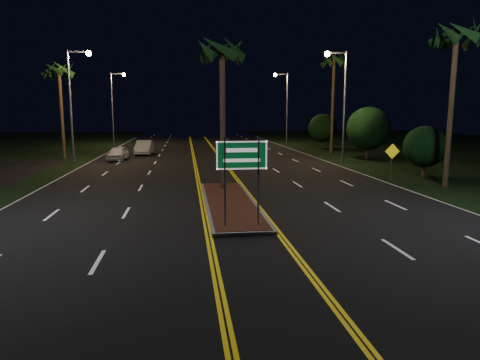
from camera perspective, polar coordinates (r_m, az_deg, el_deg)
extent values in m
plane|color=black|center=(12.90, 1.88, -9.97)|extent=(120.00, 120.00, 0.00)
cube|color=gray|center=(19.57, -1.38, -3.10)|extent=(2.25, 10.25, 0.15)
cube|color=#592819|center=(19.56, -1.38, -2.85)|extent=(2.00, 10.00, 0.02)
cylinder|color=gray|center=(15.10, -2.03, -0.29)|extent=(0.08, 0.08, 3.20)
cylinder|color=gray|center=(15.25, 2.47, -0.20)|extent=(0.08, 0.08, 3.20)
cube|color=#07471E|center=(15.04, 0.23, 3.33)|extent=(1.80, 0.04, 1.00)
cube|color=white|center=(15.01, 0.25, 3.32)|extent=(1.80, 0.01, 1.00)
cylinder|color=gray|center=(37.15, -21.64, 8.93)|extent=(0.18, 0.18, 9.00)
cube|color=gray|center=(37.25, -20.81, 15.70)|extent=(1.60, 0.12, 0.12)
sphere|color=#FFC272|center=(37.07, -19.55, 15.64)|extent=(0.44, 0.44, 0.44)
cylinder|color=gray|center=(56.76, -16.66, 9.04)|extent=(0.18, 0.18, 9.00)
cube|color=gray|center=(56.82, -16.04, 13.46)|extent=(1.60, 0.12, 0.12)
sphere|color=#FFC272|center=(56.70, -15.22, 13.40)|extent=(0.44, 0.44, 0.44)
cylinder|color=gray|center=(36.41, 13.75, 9.31)|extent=(0.18, 0.18, 9.00)
cube|color=gray|center=(36.43, 12.80, 16.21)|extent=(1.60, 0.12, 0.12)
sphere|color=#FFC272|center=(36.16, 11.55, 16.15)|extent=(0.44, 0.44, 0.44)
cylinder|color=gray|center=(55.56, 6.29, 9.37)|extent=(0.18, 0.18, 9.00)
cube|color=gray|center=(55.57, 5.55, 13.87)|extent=(1.60, 0.12, 0.12)
sphere|color=#FFC272|center=(55.40, 4.72, 13.79)|extent=(0.44, 0.44, 0.44)
cylinder|color=#382819|center=(22.62, -2.34, 7.93)|extent=(0.28, 0.28, 7.50)
cylinder|color=#382819|center=(41.47, -22.67, 8.13)|extent=(0.28, 0.28, 8.00)
cylinder|color=#382819|center=(26.35, 26.29, 8.27)|extent=(0.28, 0.28, 8.50)
cylinder|color=#382819|center=(44.55, 12.24, 9.61)|extent=(0.28, 0.28, 9.50)
cylinder|color=#382819|center=(30.51, 23.24, 1.29)|extent=(0.24, 0.24, 0.90)
sphere|color=black|center=(30.36, 23.42, 4.09)|extent=(2.70, 2.70, 2.70)
cylinder|color=#382819|center=(39.57, 16.57, 3.55)|extent=(0.24, 0.24, 1.26)
sphere|color=black|center=(39.43, 16.71, 6.58)|extent=(3.78, 3.78, 3.78)
cylinder|color=#382819|center=(50.68, 10.90, 4.80)|extent=(0.24, 0.24, 1.08)
sphere|color=black|center=(50.58, 10.96, 6.84)|extent=(3.24, 3.24, 3.24)
imported|color=white|center=(38.75, -15.99, 3.58)|extent=(2.11, 4.37, 1.42)
imported|color=silver|center=(43.47, -12.66, 4.41)|extent=(2.21, 4.91, 1.62)
cylinder|color=gray|center=(28.33, 19.55, 2.02)|extent=(0.07, 0.07, 1.95)
cube|color=yellow|center=(28.23, 19.66, 3.62)|extent=(0.94, 0.04, 0.94)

